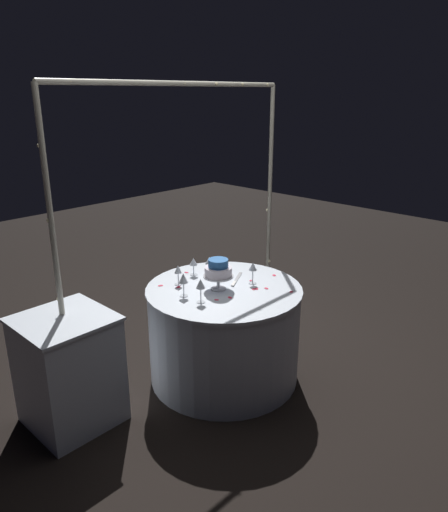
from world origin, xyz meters
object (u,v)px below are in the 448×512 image
wine_glass_0 (253,268)px  wine_glass_5 (209,262)px  side_table (69,370)px  tiered_cake (218,270)px  main_table (224,333)px  wine_glass_3 (193,262)px  wine_glass_1 (201,285)px  wine_glass_2 (178,270)px  wine_glass_4 (183,279)px  cake_knife (236,280)px  decorative_arch (182,187)px

wine_glass_0 → wine_glass_5: wine_glass_0 is taller
side_table → tiered_cake: 1.21m
tiered_cake → wine_glass_0: 0.28m
main_table → wine_glass_3: 0.59m
side_table → wine_glass_1: (0.79, -0.43, 0.49)m
wine_glass_3 → wine_glass_5: wine_glass_5 is taller
wine_glass_0 → wine_glass_5: size_ratio=1.09×
main_table → wine_glass_2: (-0.19, 0.29, 0.48)m
wine_glass_2 → wine_glass_5: (0.29, -0.04, 0.00)m
wine_glass_2 → tiered_cake: bearing=-63.7°
main_table → wine_glass_2: bearing=122.5°
tiered_cake → wine_glass_1: tiered_cake is taller
side_table → wine_glass_3: bearing=-0.9°
wine_glass_0 → wine_glass_4: bearing=158.6°
wine_glass_2 → cake_knife: 0.45m
decorative_arch → wine_glass_4: bearing=-133.2°
decorative_arch → wine_glass_5: bearing=-57.9°
side_table → wine_glass_1: size_ratio=4.39×
wine_glass_1 → wine_glass_2: 0.37m
side_table → wine_glass_4: 0.96m
wine_glass_0 → cake_knife: size_ratio=0.62×
side_table → wine_glass_4: wine_glass_4 is taller
decorative_arch → wine_glass_1: (-0.29, -0.49, -0.56)m
wine_glass_1 → side_table: bearing=151.3°
decorative_arch → cake_knife: size_ratio=8.13×
main_table → wine_glass_4: bearing=160.8°
decorative_arch → wine_glass_3: (0.03, -0.07, -0.59)m
tiered_cake → wine_glass_4: tiered_cake is taller
cake_knife → wine_glass_0: bearing=-71.7°
main_table → side_table: 1.15m
side_table → cake_knife: size_ratio=2.83×
decorative_arch → tiered_cake: 0.68m
decorative_arch → main_table: decorative_arch is taller
tiered_cake → wine_glass_5: (0.15, 0.25, -0.03)m
main_table → tiered_cake: (-0.05, 0.01, 0.52)m
tiered_cake → wine_glass_3: (0.08, 0.34, -0.05)m
main_table → wine_glass_2: wine_glass_2 is taller
tiered_cake → cake_knife: 0.26m
wine_glass_2 → wine_glass_3: (0.21, 0.06, -0.01)m
main_table → wine_glass_5: wine_glass_5 is taller
tiered_cake → wine_glass_1: 0.26m
decorative_arch → main_table: (0.00, -0.43, -1.06)m
main_table → wine_glass_1: size_ratio=6.67×
side_table → wine_glass_4: size_ratio=4.43×
wine_glass_2 → decorative_arch: bearing=35.8°
wine_glass_2 → wine_glass_4: size_ratio=0.89×
main_table → wine_glass_4: size_ratio=6.73×
decorative_arch → wine_glass_0: 0.80m
tiered_cake → wine_glass_0: tiered_cake is taller
main_table → cake_knife: size_ratio=4.30×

